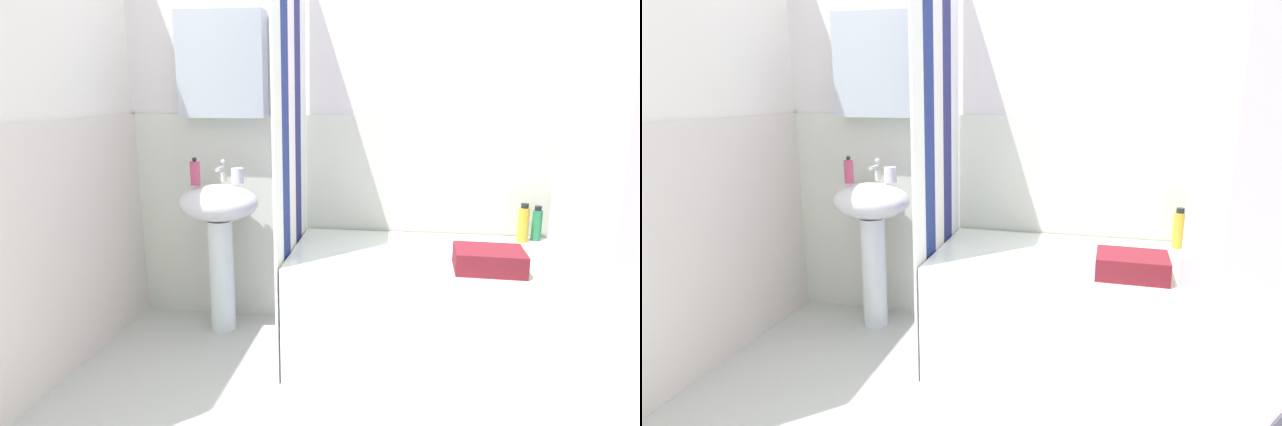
{
  "view_description": "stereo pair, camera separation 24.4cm",
  "coord_description": "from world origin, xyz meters",
  "views": [
    {
      "loc": [
        -0.0,
        -1.65,
        1.33
      ],
      "look_at": [
        -0.37,
        0.71,
        0.77
      ],
      "focal_mm": 29.53,
      "sensor_mm": 36.0,
      "label": 1
    },
    {
      "loc": [
        0.23,
        -1.6,
        1.33
      ],
      "look_at": [
        -0.37,
        0.71,
        0.77
      ],
      "focal_mm": 29.53,
      "sensor_mm": 36.0,
      "label": 2
    }
  ],
  "objects": [
    {
      "name": "sink",
      "position": [
        -0.97,
        1.03,
        0.61
      ],
      "size": [
        0.44,
        0.34,
        0.83
      ],
      "color": "white",
      "rests_on": "ground_plane"
    },
    {
      "name": "body_wash_bottle",
      "position": [
        0.64,
        1.12,
        0.66
      ],
      "size": [
        0.05,
        0.05,
        0.2
      ],
      "color": "gold",
      "rests_on": "bathtub"
    },
    {
      "name": "toothbrush_cup",
      "position": [
        -0.88,
        1.08,
        0.88
      ],
      "size": [
        0.07,
        0.07,
        0.08
      ],
      "primitive_type": "cylinder",
      "color": "silver",
      "rests_on": "sink"
    },
    {
      "name": "faucet",
      "position": [
        -0.97,
        1.11,
        0.9
      ],
      "size": [
        0.03,
        0.12,
        0.12
      ],
      "color": "silver",
      "rests_on": "sink"
    },
    {
      "name": "towel_folded",
      "position": [
        0.39,
        0.63,
        0.61
      ],
      "size": [
        0.3,
        0.24,
        0.1
      ],
      "primitive_type": "cube",
      "rotation": [
        0.0,
        0.0,
        -0.02
      ],
      "color": "maroon",
      "rests_on": "bathtub"
    },
    {
      "name": "conditioner_bottle",
      "position": [
        0.71,
        1.16,
        0.65
      ],
      "size": [
        0.05,
        0.05,
        0.18
      ],
      "color": "#2A7F52",
      "rests_on": "bathtub"
    },
    {
      "name": "bathtub",
      "position": [
        0.27,
        0.86,
        0.28
      ],
      "size": [
        1.57,
        0.73,
        0.56
      ],
      "primitive_type": "cube",
      "color": "white",
      "rests_on": "ground_plane"
    },
    {
      "name": "wall_back_tiled",
      "position": [
        -0.06,
        1.26,
        1.14
      ],
      "size": [
        3.6,
        0.18,
        2.4
      ],
      "color": "silver",
      "rests_on": "ground_plane"
    },
    {
      "name": "wall_left_tiled",
      "position": [
        -1.57,
        0.34,
        1.12
      ],
      "size": [
        0.07,
        1.81,
        2.4
      ],
      "color": "white",
      "rests_on": "ground_plane"
    },
    {
      "name": "shower_curtain",
      "position": [
        -0.53,
        0.86,
        1.0
      ],
      "size": [
        0.01,
        0.73,
        2.0
      ],
      "color": "white",
      "rests_on": "ground_plane"
    },
    {
      "name": "shampoo_bottle",
      "position": [
        0.83,
        1.16,
        0.66
      ],
      "size": [
        0.05,
        0.05,
        0.21
      ],
      "color": "#2D2925",
      "rests_on": "bathtub"
    },
    {
      "name": "lotion_bottle",
      "position": [
        0.96,
        1.16,
        0.66
      ],
      "size": [
        0.04,
        0.04,
        0.21
      ],
      "color": "#CB4664",
      "rests_on": "bathtub"
    },
    {
      "name": "soap_dispenser",
      "position": [
        -1.09,
        1.0,
        0.9
      ],
      "size": [
        0.05,
        0.05,
        0.15
      ],
      "color": "#C74669",
      "rests_on": "sink"
    }
  ]
}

